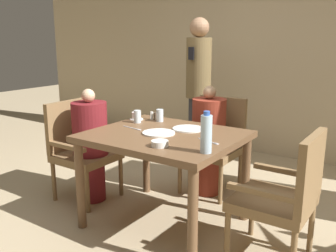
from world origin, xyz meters
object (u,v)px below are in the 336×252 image
object	(u,v)px
standing_host	(198,87)
glass_tall_mid	(160,115)
chair_left_side	(80,146)
teacup_with_saucer	(136,116)
plate_main_right	(159,133)
plate_main_left	(188,129)
bowl_small	(160,144)
diner_in_far_chair	(208,140)
chair_far_side	(215,141)
diner_in_left_chair	(91,144)
chair_right_side	(285,193)
glass_tall_near	(137,117)
water_bottle	(206,134)

from	to	relation	value
standing_host	glass_tall_mid	world-z (taller)	standing_host
chair_left_side	glass_tall_mid	world-z (taller)	chair_left_side
teacup_with_saucer	plate_main_right	bearing A→B (deg)	-32.74
plate_main_left	bowl_small	bearing A→B (deg)	-80.50
chair_left_side	diner_in_far_chair	xyz separation A→B (m)	(0.97, 0.74, 0.05)
standing_host	teacup_with_saucer	xyz separation A→B (m)	(0.05, -1.22, -0.13)
chair_far_side	diner_in_left_chair	bearing A→B (deg)	-133.10
chair_right_side	chair_far_side	bearing A→B (deg)	137.63
diner_in_far_chair	bowl_small	distance (m)	1.10
diner_in_far_chair	plate_main_right	xyz separation A→B (m)	(-0.03, -0.77, 0.23)
diner_in_left_chair	plate_main_right	distance (m)	0.83
plate_main_left	plate_main_right	xyz separation A→B (m)	(-0.12, -0.25, 0.00)
standing_host	glass_tall_near	distance (m)	1.32
diner_in_left_chair	bowl_small	world-z (taller)	diner_in_left_chair
chair_far_side	glass_tall_near	distance (m)	0.88
standing_host	diner_in_left_chair	bearing A→B (deg)	-100.83
glass_tall_mid	bowl_small	bearing A→B (deg)	-54.71
chair_left_side	glass_tall_mid	distance (m)	0.83
diner_in_left_chair	glass_tall_mid	bearing A→B (deg)	30.21
chair_right_side	teacup_with_saucer	world-z (taller)	chair_right_side
teacup_with_saucer	bowl_small	world-z (taller)	teacup_with_saucer
bowl_small	water_bottle	size ratio (longest dim) A/B	0.43
chair_far_side	water_bottle	xyz separation A→B (m)	(0.51, -1.14, 0.40)
diner_in_far_chair	water_bottle	xyz separation A→B (m)	(0.51, -1.00, 0.35)
diner_in_left_chair	glass_tall_mid	size ratio (longest dim) A/B	9.50
chair_right_side	teacup_with_saucer	bearing A→B (deg)	169.73
plate_main_right	bowl_small	xyz separation A→B (m)	(0.21, -0.28, 0.01)
diner_in_left_chair	water_bottle	xyz separation A→B (m)	(1.34, -0.26, 0.36)
teacup_with_saucer	glass_tall_near	xyz separation A→B (m)	(0.08, -0.09, 0.02)
bowl_small	glass_tall_mid	distance (m)	0.78
teacup_with_saucer	bowl_small	bearing A→B (deg)	-40.71
chair_left_side	diner_in_far_chair	size ratio (longest dim) A/B	0.87
diner_in_left_chair	glass_tall_mid	world-z (taller)	diner_in_left_chair
teacup_with_saucer	glass_tall_mid	world-z (taller)	glass_tall_mid
glass_tall_near	standing_host	bearing A→B (deg)	95.75
chair_left_side	chair_right_side	bearing A→B (deg)	0.00
standing_host	water_bottle	xyz separation A→B (m)	(1.05, -1.75, -0.03)
diner_in_far_chair	chair_left_side	bearing A→B (deg)	-142.56
chair_left_side	plate_main_right	size ratio (longest dim) A/B	3.58
diner_in_left_chair	glass_tall_near	xyz separation A→B (m)	(0.42, 0.17, 0.28)
chair_left_side	bowl_small	xyz separation A→B (m)	(1.15, -0.31, 0.29)
chair_far_side	plate_main_left	size ratio (longest dim) A/B	3.58
chair_far_side	glass_tall_near	xyz separation A→B (m)	(-0.41, -0.71, 0.32)
plate_main_left	plate_main_right	size ratio (longest dim) A/B	1.00
diner_in_left_chair	plate_main_left	distance (m)	0.97
glass_tall_mid	teacup_with_saucer	bearing A→B (deg)	-165.48
standing_host	bowl_small	xyz separation A→B (m)	(0.72, -1.80, -0.14)
water_bottle	chair_far_side	bearing A→B (deg)	113.96
chair_left_side	bowl_small	bearing A→B (deg)	-15.21
glass_tall_near	plate_main_left	bearing A→B (deg)	4.75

